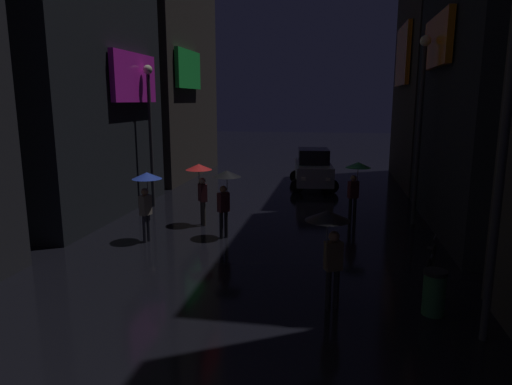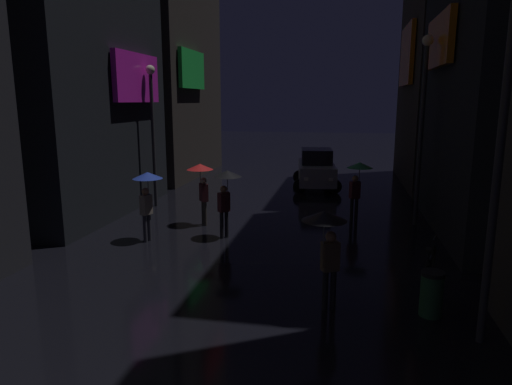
% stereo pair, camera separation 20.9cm
% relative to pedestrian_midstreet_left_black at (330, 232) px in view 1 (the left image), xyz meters
% --- Properties ---
extents(building_right_far, '(4.25, 8.25, 17.90)m').
position_rel_pedestrian_midstreet_left_black_xyz_m(building_right_far, '(5.29, 15.88, 7.28)').
color(building_right_far, '#2D2826').
rests_on(building_right_far, ground).
extents(pedestrian_midstreet_left_black, '(0.90, 0.90, 2.12)m').
position_rel_pedestrian_midstreet_left_black_xyz_m(pedestrian_midstreet_left_black, '(0.00, 0.00, 0.00)').
color(pedestrian_midstreet_left_black, black).
rests_on(pedestrian_midstreet_left_black, ground).
extents(pedestrian_foreground_left_black, '(0.90, 0.90, 2.12)m').
position_rel_pedestrian_midstreet_left_black_xyz_m(pedestrian_foreground_left_black, '(-3.26, 4.65, 0.00)').
color(pedestrian_foreground_left_black, black).
rests_on(pedestrian_foreground_left_black, ground).
extents(pedestrian_near_crossing_green, '(0.90, 0.90, 2.12)m').
position_rel_pedestrian_midstreet_left_black_xyz_m(pedestrian_near_crossing_green, '(0.81, 7.37, 0.00)').
color(pedestrian_near_crossing_green, black).
rests_on(pedestrian_near_crossing_green, ground).
extents(pedestrian_foreground_right_blue, '(0.90, 0.90, 2.12)m').
position_rel_pedestrian_midstreet_left_black_xyz_m(pedestrian_foreground_right_blue, '(-5.52, 3.86, 0.00)').
color(pedestrian_foreground_right_blue, '#2D2D38').
rests_on(pedestrian_foreground_right_blue, ground).
extents(pedestrian_far_right_red, '(0.90, 0.90, 2.12)m').
position_rel_pedestrian_midstreet_left_black_xyz_m(pedestrian_far_right_red, '(-4.48, 5.93, 0.00)').
color(pedestrian_far_right_red, '#38332D').
rests_on(pedestrian_far_right_red, ground).
extents(bicycle_parked_at_storefront, '(0.58, 1.76, 0.96)m').
position_rel_pedestrian_midstreet_left_black_xyz_m(bicycle_parked_at_storefront, '(2.40, 2.08, -1.28)').
color(bicycle_parked_at_storefront, black).
rests_on(bicycle_parked_at_storefront, ground).
extents(car_distant, '(2.56, 4.29, 1.92)m').
position_rel_pedestrian_midstreet_left_black_xyz_m(car_distant, '(-1.02, 13.57, -0.74)').
color(car_distant, '#99999E').
rests_on(car_distant, ground).
extents(streetlamp_right_far, '(0.36, 0.36, 6.32)m').
position_rel_pedestrian_midstreet_left_black_xyz_m(streetlamp_right_far, '(2.81, 7.30, 2.21)').
color(streetlamp_right_far, '#2D2D33').
rests_on(streetlamp_right_far, ground).
extents(streetlamp_right_near, '(0.36, 0.36, 6.19)m').
position_rel_pedestrian_midstreet_left_black_xyz_m(streetlamp_right_near, '(2.81, -0.71, 2.14)').
color(streetlamp_right_near, '#2D2D33').
rests_on(streetlamp_right_near, ground).
extents(streetlamp_left_far, '(0.36, 0.36, 5.59)m').
position_rel_pedestrian_midstreet_left_black_xyz_m(streetlamp_left_far, '(-7.19, 8.29, 1.82)').
color(streetlamp_left_far, '#2D2D33').
rests_on(streetlamp_left_far, ground).
extents(trash_bin, '(0.46, 0.46, 0.93)m').
position_rel_pedestrian_midstreet_left_black_xyz_m(trash_bin, '(2.11, 0.19, -1.20)').
color(trash_bin, '#265933').
rests_on(trash_bin, ground).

